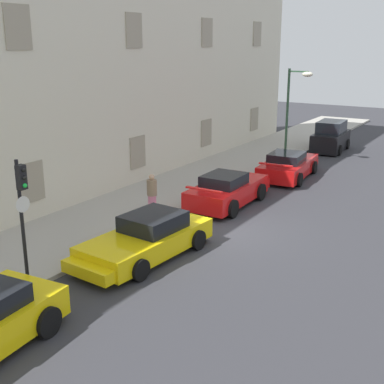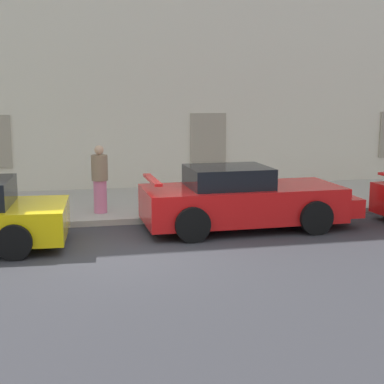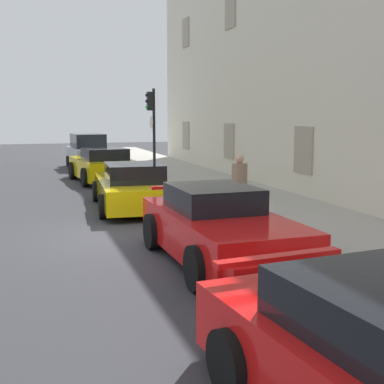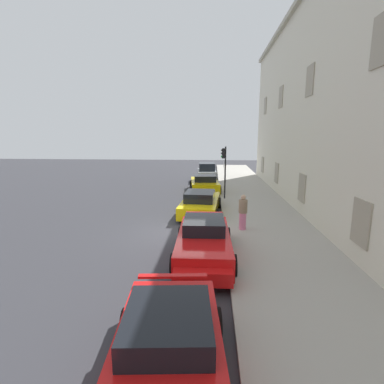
{
  "view_description": "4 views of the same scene",
  "coord_description": "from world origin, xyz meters",
  "px_view_note": "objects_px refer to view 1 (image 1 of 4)",
  "views": [
    {
      "loc": [
        -15.42,
        -8.35,
        6.57
      ],
      "look_at": [
        -1.02,
        0.71,
        1.57
      ],
      "focal_mm": 47.88,
      "sensor_mm": 36.0,
      "label": 1
    },
    {
      "loc": [
        -1.06,
        -10.61,
        3.01
      ],
      "look_at": [
        1.4,
        0.61,
        0.98
      ],
      "focal_mm": 53.6,
      "sensor_mm": 36.0,
      "label": 2
    },
    {
      "loc": [
        11.3,
        -2.02,
        2.7
      ],
      "look_at": [
        0.43,
        1.48,
        0.99
      ],
      "focal_mm": 48.12,
      "sensor_mm": 36.0,
      "label": 3
    },
    {
      "loc": [
        12.44,
        1.57,
        4.35
      ],
      "look_at": [
        -1.29,
        0.57,
        1.66
      ],
      "focal_mm": 27.0,
      "sensor_mm": 36.0,
      "label": 4
    }
  ],
  "objects_px": {
    "sportscar_yellow_flank": "(144,240)",
    "hatchback_parked": "(331,138)",
    "sportscar_tail_end": "(289,166)",
    "street_lamp": "(296,96)",
    "sportscar_white_middle": "(229,190)",
    "traffic_light": "(22,201)",
    "pedestrian_admiring": "(152,194)"
  },
  "relations": [
    {
      "from": "sportscar_yellow_flank",
      "to": "traffic_light",
      "type": "height_order",
      "value": "traffic_light"
    },
    {
      "from": "sportscar_yellow_flank",
      "to": "hatchback_parked",
      "type": "distance_m",
      "value": 19.45
    },
    {
      "from": "street_lamp",
      "to": "pedestrian_admiring",
      "type": "relative_size",
      "value": 3.12
    },
    {
      "from": "sportscar_yellow_flank",
      "to": "sportscar_white_middle",
      "type": "xyz_separation_m",
      "value": [
        6.39,
        0.38,
        0.04
      ]
    },
    {
      "from": "sportscar_white_middle",
      "to": "pedestrian_admiring",
      "type": "relative_size",
      "value": 2.96
    },
    {
      "from": "sportscar_white_middle",
      "to": "street_lamp",
      "type": "xyz_separation_m",
      "value": [
        9.07,
        0.75,
        3.04
      ]
    },
    {
      "from": "sportscar_white_middle",
      "to": "sportscar_tail_end",
      "type": "height_order",
      "value": "sportscar_white_middle"
    },
    {
      "from": "hatchback_parked",
      "to": "pedestrian_admiring",
      "type": "bearing_deg",
      "value": 173.54
    },
    {
      "from": "sportscar_tail_end",
      "to": "street_lamp",
      "type": "relative_size",
      "value": 1.0
    },
    {
      "from": "sportscar_tail_end",
      "to": "traffic_light",
      "type": "xyz_separation_m",
      "value": [
        -15.31,
        1.46,
        1.94
      ]
    },
    {
      "from": "hatchback_parked",
      "to": "pedestrian_admiring",
      "type": "distance_m",
      "value": 16.31
    },
    {
      "from": "traffic_light",
      "to": "sportscar_tail_end",
      "type": "bearing_deg",
      "value": -5.43
    },
    {
      "from": "sportscar_tail_end",
      "to": "sportscar_white_middle",
      "type": "bearing_deg",
      "value": 175.62
    },
    {
      "from": "street_lamp",
      "to": "hatchback_parked",
      "type": "bearing_deg",
      "value": -12.95
    },
    {
      "from": "sportscar_tail_end",
      "to": "traffic_light",
      "type": "distance_m",
      "value": 15.5
    },
    {
      "from": "sportscar_white_middle",
      "to": "street_lamp",
      "type": "relative_size",
      "value": 0.95
    },
    {
      "from": "sportscar_white_middle",
      "to": "pedestrian_admiring",
      "type": "distance_m",
      "value": 3.58
    },
    {
      "from": "sportscar_yellow_flank",
      "to": "hatchback_parked",
      "type": "relative_size",
      "value": 1.34
    },
    {
      "from": "street_lamp",
      "to": "pedestrian_admiring",
      "type": "distance_m",
      "value": 12.56
    },
    {
      "from": "sportscar_yellow_flank",
      "to": "pedestrian_admiring",
      "type": "height_order",
      "value": "pedestrian_admiring"
    },
    {
      "from": "sportscar_white_middle",
      "to": "hatchback_parked",
      "type": "height_order",
      "value": "hatchback_parked"
    },
    {
      "from": "sportscar_white_middle",
      "to": "hatchback_parked",
      "type": "xyz_separation_m",
      "value": [
        13.06,
        -0.17,
        0.22
      ]
    },
    {
      "from": "hatchback_parked",
      "to": "sportscar_white_middle",
      "type": "bearing_deg",
      "value": 179.26
    },
    {
      "from": "sportscar_yellow_flank",
      "to": "hatchback_parked",
      "type": "xyz_separation_m",
      "value": [
        19.44,
        0.21,
        0.26
      ]
    },
    {
      "from": "sportscar_yellow_flank",
      "to": "street_lamp",
      "type": "xyz_separation_m",
      "value": [
        15.46,
        1.13,
        3.08
      ]
    },
    {
      "from": "sportscar_yellow_flank",
      "to": "traffic_light",
      "type": "distance_m",
      "value": 4.11
    },
    {
      "from": "sportscar_tail_end",
      "to": "street_lamp",
      "type": "distance_m",
      "value": 4.79
    },
    {
      "from": "hatchback_parked",
      "to": "pedestrian_admiring",
      "type": "height_order",
      "value": "hatchback_parked"
    },
    {
      "from": "street_lamp",
      "to": "traffic_light",
      "type": "bearing_deg",
      "value": 179.14
    },
    {
      "from": "pedestrian_admiring",
      "to": "sportscar_tail_end",
      "type": "bearing_deg",
      "value": -13.47
    },
    {
      "from": "sportscar_tail_end",
      "to": "pedestrian_admiring",
      "type": "bearing_deg",
      "value": 166.53
    },
    {
      "from": "sportscar_tail_end",
      "to": "pedestrian_admiring",
      "type": "distance_m",
      "value": 9.0
    }
  ]
}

